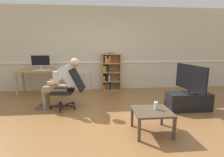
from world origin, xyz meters
TOP-DOWN VIEW (x-y plane):
  - ground_plane at (0.00, 0.00)m, footprint 18.00×18.00m
  - back_wall at (0.00, 2.65)m, footprint 12.00×0.13m
  - computer_desk at (-1.89, 2.15)m, footprint 1.33×0.59m
  - imac_monitor at (-1.88, 2.23)m, footprint 0.58×0.14m
  - keyboard at (-1.85, 2.01)m, footprint 0.38×0.12m
  - computer_mouse at (-1.62, 2.03)m, footprint 0.06×0.10m
  - bookshelf at (0.23, 2.44)m, footprint 0.62×0.29m
  - radiator at (-0.81, 2.54)m, footprint 0.72×0.08m
  - office_chair at (-0.86, 0.84)m, footprint 0.85×0.62m
  - person_seated at (-1.03, 0.86)m, footprint 1.05×0.43m
  - tv_stand at (1.89, 0.45)m, footprint 0.98×0.41m
  - tv_screen at (1.89, 0.45)m, footprint 0.24×1.00m
  - coffee_table at (0.70, -0.51)m, footprint 0.63×0.59m
  - drinking_glass at (0.78, -0.46)m, footprint 0.07×0.07m

SIDE VIEW (x-z plane):
  - ground_plane at x=0.00m, z-range 0.00..0.00m
  - tv_stand at x=1.89m, z-range 0.00..0.41m
  - radiator at x=-0.81m, z-range 0.00..0.59m
  - coffee_table at x=0.70m, z-range 0.14..0.54m
  - drinking_glass at x=0.78m, z-range 0.40..0.53m
  - office_chair at x=-0.86m, z-range 0.04..1.00m
  - bookshelf at x=0.23m, z-range -0.02..1.23m
  - person_seated at x=-1.03m, z-range 0.05..1.24m
  - computer_desk at x=-1.89m, z-range 0.27..1.02m
  - tv_screen at x=1.89m, z-range 0.42..1.07m
  - keyboard at x=-1.85m, z-range 0.76..0.78m
  - computer_mouse at x=-1.62m, z-range 0.76..0.79m
  - imac_monitor at x=-1.88m, z-range 0.79..1.23m
  - back_wall at x=0.00m, z-range 0.00..2.70m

